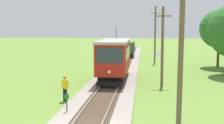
{
  "coord_description": "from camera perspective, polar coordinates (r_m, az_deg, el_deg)",
  "views": [
    {
      "loc": [
        2.66,
        -12.6,
        4.89
      ],
      "look_at": [
        -0.27,
        13.58,
        1.73
      ],
      "focal_mm": 44.86,
      "sensor_mm": 36.0,
      "label": 1
    }
  ],
  "objects": [
    {
      "name": "red_tram",
      "position": [
        26.07,
        0.5,
        0.91
      ],
      "size": [
        2.6,
        8.54,
        4.79
      ],
      "color": "red",
      "rests_on": "rail_right"
    },
    {
      "name": "utility_pole_mid",
      "position": [
        40.45,
        8.77,
        5.65
      ],
      "size": [
        1.4,
        0.38,
        8.01
      ],
      "color": "brown",
      "rests_on": "ground"
    },
    {
      "name": "utility_pole_foreground",
      "position": [
        12.71,
        13.91,
        3.43
      ],
      "size": [
        1.4,
        0.52,
        8.16
      ],
      "color": "brown",
      "rests_on": "ground"
    },
    {
      "name": "freight_car",
      "position": [
        46.86,
        3.11,
        2.76
      ],
      "size": [
        2.4,
        5.2,
        2.31
      ],
      "color": "#384C33",
      "rests_on": "rail_right"
    },
    {
      "name": "utility_pole_near_tram",
      "position": [
        24.74,
        10.24,
        3.47
      ],
      "size": [
        1.4,
        0.53,
        6.77
      ],
      "color": "brown",
      "rests_on": "ground"
    },
    {
      "name": "tree_right_far",
      "position": [
        37.89,
        21.03,
        6.33
      ],
      "size": [
        4.89,
        4.89,
        7.3
      ],
      "color": "#4C3823",
      "rests_on": "ground"
    },
    {
      "name": "track_worker",
      "position": [
        19.17,
        -9.57,
        -5.0
      ],
      "size": [
        0.44,
        0.35,
        1.78
      ],
      "rotation": [
        0.0,
        0.0,
        1.26
      ],
      "color": "black",
      "rests_on": "ground"
    },
    {
      "name": "trackside_signal_marker",
      "position": [
        16.3,
        -9.2,
        -8.26
      ],
      "size": [
        0.21,
        0.21,
        1.18
      ],
      "color": "black",
      "rests_on": "ground"
    },
    {
      "name": "gravel_pile",
      "position": [
        51.18,
        9.48,
        1.86
      ],
      "size": [
        2.49,
        2.49,
        1.04
      ],
      "primitive_type": "cone",
      "color": "#9E998E",
      "rests_on": "ground"
    }
  ]
}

